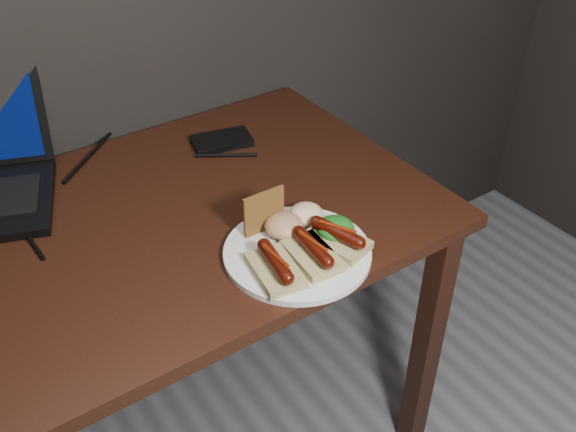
{
  "coord_description": "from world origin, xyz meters",
  "views": [
    {
      "loc": [
        -0.2,
        0.42,
        1.5
      ],
      "look_at": [
        0.32,
        1.17,
        0.82
      ],
      "focal_mm": 40.0,
      "sensor_mm": 36.0,
      "label": 1
    }
  ],
  "objects": [
    {
      "name": "bread_sausage_left",
      "position": [
        0.25,
        1.11,
        0.78
      ],
      "size": [
        0.09,
        0.12,
        0.04
      ],
      "color": "#D1BC7A",
      "rests_on": "plate"
    },
    {
      "name": "hard_drive",
      "position": [
        0.4,
        1.57,
        0.76
      ],
      "size": [
        0.15,
        0.11,
        0.02
      ],
      "primitive_type": "cube",
      "rotation": [
        0.0,
        0.0,
        -0.23
      ],
      "color": "black",
      "rests_on": "desk"
    },
    {
      "name": "salad_greens",
      "position": [
        0.4,
        1.13,
        0.78
      ],
      "size": [
        0.07,
        0.07,
        0.04
      ],
      "primitive_type": "ellipsoid",
      "color": "#115812",
      "rests_on": "plate"
    },
    {
      "name": "desk_cables",
      "position": [
        -0.04,
        1.54,
        0.75
      ],
      "size": [
        0.95,
        0.39,
        0.01
      ],
      "color": "black",
      "rests_on": "desk"
    },
    {
      "name": "salsa_mound",
      "position": [
        0.32,
        1.19,
        0.78
      ],
      "size": [
        0.07,
        0.07,
        0.04
      ],
      "primitive_type": "ellipsoid",
      "color": "#A02F10",
      "rests_on": "plate"
    },
    {
      "name": "bread_sausage_right",
      "position": [
        0.39,
        1.11,
        0.78
      ],
      "size": [
        0.1,
        0.13,
        0.04
      ],
      "color": "#D1BC7A",
      "rests_on": "plate"
    },
    {
      "name": "bread_sausage_center",
      "position": [
        0.33,
        1.11,
        0.78
      ],
      "size": [
        0.08,
        0.12,
        0.04
      ],
      "color": "#D1BC7A",
      "rests_on": "plate"
    },
    {
      "name": "crispbread",
      "position": [
        0.3,
        1.23,
        0.8
      ],
      "size": [
        0.08,
        0.01,
        0.08
      ],
      "primitive_type": "cube",
      "color": "#965F29",
      "rests_on": "plate"
    },
    {
      "name": "coleslaw_mound",
      "position": [
        0.38,
        1.2,
        0.78
      ],
      "size": [
        0.06,
        0.06,
        0.04
      ],
      "primitive_type": "ellipsoid",
      "color": "white",
      "rests_on": "plate"
    },
    {
      "name": "plate",
      "position": [
        0.32,
        1.14,
        0.76
      ],
      "size": [
        0.35,
        0.35,
        0.01
      ],
      "primitive_type": "cylinder",
      "rotation": [
        0.0,
        0.0,
        0.38
      ],
      "color": "white",
      "rests_on": "desk"
    },
    {
      "name": "desk",
      "position": [
        0.0,
        1.38,
        0.66
      ],
      "size": [
        1.4,
        0.7,
        0.75
      ],
      "color": "#36160D",
      "rests_on": "ground"
    }
  ]
}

